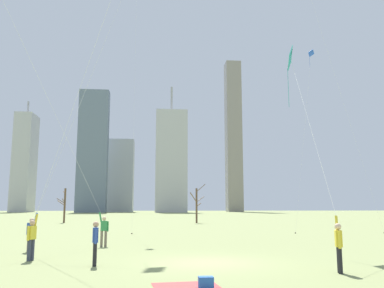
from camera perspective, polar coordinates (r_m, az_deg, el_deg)
The scene contains 17 objects.
ground_plane at distance 16.42m, azimuth 2.13°, elevation -16.41°, with size 400.00×400.00×0.00m, color #848E56.
kite_flyer_midfield_center_orange at distance 22.99m, azimuth -15.33°, elevation -4.75°, with size 6.85×2.60×14.59m.
kite_flyer_foreground_left_green at distance 20.95m, azimuth -16.36°, elevation 2.34°, with size 4.08×11.54×21.23m.
kite_flyer_far_back_red at distance 20.91m, azimuth -17.52°, elevation 1.17°, with size 6.88×3.18×21.03m.
kite_flyer_midfield_left_teal at distance 16.67m, azimuth 17.66°, elevation -4.01°, with size 1.89×8.82×11.22m.
bystander_watching_nearby at distance 15.87m, azimuth -13.50°, elevation -13.16°, with size 0.25×0.50×1.62m.
distant_kite_drifting_left_blue at distance 42.27m, azimuth 16.25°, elevation 9.74°, with size 4.65×5.34×17.99m.
distant_kite_high_overhead_purple at distance 40.93m, azimuth -7.90°, elevation 17.81°, with size 0.49×4.34×24.45m.
distant_kite_low_near_trees_white at distance 44.93m, azimuth 16.61°, elevation 18.51°, with size 3.91×5.72×26.41m.
picnic_spot at distance 11.55m, azimuth 0.77°, elevation -19.18°, with size 1.93×1.57×0.31m.
bare_tree_right_of_center at distance 58.02m, azimuth -17.59°, elevation -8.13°, with size 1.43×2.67×4.64m.
bare_tree_leftmost at distance 54.46m, azimuth 0.67°, elevation -8.49°, with size 2.26×2.72×5.15m.
skyline_mid_tower_right at distance 175.10m, azimuth -22.56°, elevation -2.43°, with size 6.84×11.83×44.77m.
skyline_wide_slab at distance 178.29m, azimuth 5.87°, elevation 1.23°, with size 6.60×6.80×66.31m.
skyline_squat_block at distance 156.12m, azimuth -13.82°, elevation -0.89°, with size 10.98×5.59×46.05m.
skyline_short_annex at distance 154.24m, azimuth -2.96°, elevation -2.42°, with size 11.86×8.97×48.61m.
skyline_slender_spire at distance 167.51m, azimuth -10.31°, elevation -4.46°, with size 11.98×10.54×29.02m.
Camera 1 is at (-2.17, -16.13, 2.17)m, focal length 37.78 mm.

